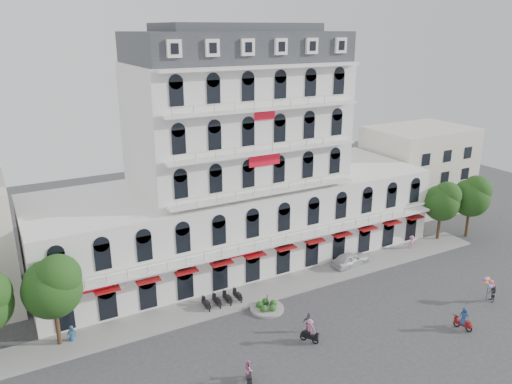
% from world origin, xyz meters
% --- Properties ---
extents(ground, '(120.00, 120.00, 0.00)m').
position_xyz_m(ground, '(0.00, 0.00, 0.00)').
color(ground, '#38383A').
rests_on(ground, ground).
extents(sidewalk, '(53.00, 4.00, 0.16)m').
position_xyz_m(sidewalk, '(0.00, 9.00, 0.08)').
color(sidewalk, gray).
rests_on(sidewalk, ground).
extents(main_building, '(45.00, 15.00, 25.80)m').
position_xyz_m(main_building, '(0.00, 18.00, 9.96)').
color(main_building, silver).
rests_on(main_building, ground).
extents(flank_building_east, '(14.00, 10.00, 12.00)m').
position_xyz_m(flank_building_east, '(30.00, 20.00, 6.00)').
color(flank_building_east, beige).
rests_on(flank_building_east, ground).
extents(traffic_island, '(3.20, 3.20, 1.60)m').
position_xyz_m(traffic_island, '(-3.00, 6.00, 0.26)').
color(traffic_island, gray).
rests_on(traffic_island, ground).
extents(parked_scooter_row, '(4.40, 1.80, 1.10)m').
position_xyz_m(parked_scooter_row, '(-6.35, 8.80, 0.00)').
color(parked_scooter_row, black).
rests_on(parked_scooter_row, ground).
extents(tree_west_inner, '(4.76, 4.76, 8.25)m').
position_xyz_m(tree_west_inner, '(-20.95, 9.48, 5.68)').
color(tree_west_inner, '#382314').
rests_on(tree_west_inner, ground).
extents(tree_east_inner, '(4.40, 4.37, 7.57)m').
position_xyz_m(tree_east_inner, '(24.05, 9.98, 5.21)').
color(tree_east_inner, '#382314').
rests_on(tree_east_inner, ground).
extents(tree_east_outer, '(4.65, 4.65, 8.05)m').
position_xyz_m(tree_east_outer, '(28.05, 8.98, 5.55)').
color(tree_east_outer, '#382314').
rests_on(tree_east_outer, ground).
extents(parked_car, '(4.88, 2.41, 1.60)m').
position_xyz_m(parked_car, '(9.72, 9.50, 0.80)').
color(parked_car, silver).
rests_on(parked_car, ground).
extents(rider_southwest, '(0.91, 1.61, 2.04)m').
position_xyz_m(rider_southwest, '(-9.31, -2.28, 1.02)').
color(rider_southwest, black).
rests_on(rider_southwest, ground).
extents(rider_east, '(0.75, 1.67, 2.16)m').
position_xyz_m(rider_east, '(10.57, -5.07, 1.08)').
color(rider_east, maroon).
rests_on(rider_east, ground).
extents(rider_center, '(1.17, 1.48, 2.22)m').
position_xyz_m(rider_center, '(-2.40, -0.14, 1.18)').
color(rider_center, black).
rests_on(rider_center, ground).
extents(pedestrian_left, '(0.85, 0.66, 1.54)m').
position_xyz_m(pedestrian_left, '(-20.00, 9.50, 0.77)').
color(pedestrian_left, '#285078').
rests_on(pedestrian_left, ground).
extents(pedestrian_mid, '(1.16, 0.87, 1.83)m').
position_xyz_m(pedestrian_mid, '(-1.57, 1.18, 0.91)').
color(pedestrian_mid, '#595960').
rests_on(pedestrian_mid, ground).
extents(pedestrian_right, '(1.22, 0.87, 1.72)m').
position_xyz_m(pedestrian_right, '(18.99, 9.50, 0.86)').
color(pedestrian_right, '#C86AA9').
rests_on(pedestrian_right, ground).
extents(pedestrian_far, '(0.66, 0.60, 1.51)m').
position_xyz_m(pedestrian_far, '(-20.00, 9.50, 0.76)').
color(pedestrian_far, '#265574').
rests_on(pedestrian_far, ground).
extents(balloon_vendor, '(1.48, 1.37, 2.45)m').
position_xyz_m(balloon_vendor, '(16.79, -3.09, 1.26)').
color(balloon_vendor, '#4F5056').
rests_on(balloon_vendor, ground).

